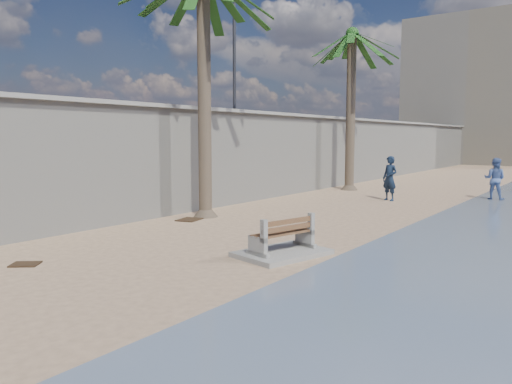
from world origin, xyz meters
The scene contains 10 objects.
seawall centered at (-5.20, 20.00, 1.75)m, with size 0.45×70.00×3.50m, color gray.
wall_cap centered at (-5.20, 20.00, 3.55)m, with size 0.80×70.00×0.12m, color gray.
end_building centered at (-2.00, 52.00, 7.00)m, with size 18.00×12.00×14.00m, color #B7AA93.
bench_far centered at (0.98, 5.91, 0.35)m, with size 1.74×2.19×0.81m.
palm_back centered at (-3.71, 19.27, 7.32)m, with size 5.00×5.00×8.34m.
streetlight centered at (-5.10, 12.00, 6.64)m, with size 0.28×0.28×5.12m.
person_a centered at (-0.60, 16.41, 1.04)m, with size 0.75×0.51×2.08m, color #132035.
person_b centered at (2.78, 19.27, 0.95)m, with size 0.92×0.71×1.90m, color #4C649D.
debris_c centered at (-3.89, 8.16, 0.01)m, with size 0.76×0.60×0.03m, color #382616.
debris_d centered at (-2.79, 2.20, 0.01)m, with size 0.54×0.43×0.03m, color #382616.
Camera 1 is at (6.74, -3.06, 2.57)m, focal length 35.00 mm.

